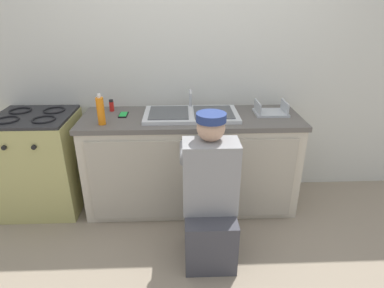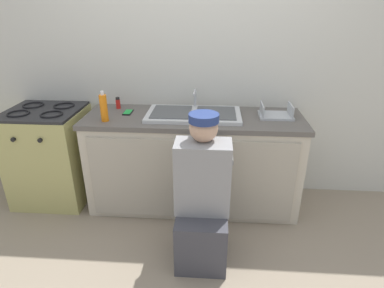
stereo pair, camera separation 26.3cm
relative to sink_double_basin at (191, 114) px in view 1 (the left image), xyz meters
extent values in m
plane|color=gray|center=(0.00, -0.30, -0.88)|extent=(12.00, 12.00, 0.00)
cube|color=silver|center=(0.00, 0.35, 0.37)|extent=(6.00, 0.10, 2.50)
cube|color=beige|center=(0.00, 0.00, -0.47)|extent=(1.84, 0.60, 0.82)
cube|color=#AFA694|center=(-0.44, -0.31, -0.47)|extent=(0.81, 0.02, 0.72)
cube|color=#AFA694|center=(0.44, -0.31, -0.47)|extent=(0.81, 0.02, 0.72)
cube|color=#5B5651|center=(0.00, 0.00, -0.04)|extent=(1.88, 0.62, 0.04)
cube|color=silver|center=(0.00, 0.00, 0.00)|extent=(0.80, 0.44, 0.03)
cube|color=#4C4F51|center=(-0.19, 0.00, 0.01)|extent=(0.33, 0.35, 0.01)
cube|color=#4C4F51|center=(0.19, 0.00, 0.01)|extent=(0.33, 0.35, 0.01)
cylinder|color=#B7BABF|center=(0.00, 0.19, 0.07)|extent=(0.02, 0.02, 0.18)
cylinder|color=#B7BABF|center=(0.00, 0.11, 0.16)|extent=(0.02, 0.16, 0.02)
cube|color=tan|center=(-1.34, 0.00, -0.45)|extent=(0.65, 0.60, 0.86)
cube|color=#262628|center=(-1.34, 0.00, -0.01)|extent=(0.63, 0.59, 0.02)
torus|color=black|center=(-1.49, -0.12, 0.01)|extent=(0.19, 0.19, 0.02)
torus|color=black|center=(-1.20, -0.12, 0.01)|extent=(0.19, 0.19, 0.02)
torus|color=black|center=(-1.49, 0.12, 0.01)|extent=(0.19, 0.19, 0.02)
torus|color=black|center=(-1.20, 0.12, 0.01)|extent=(0.19, 0.19, 0.02)
cylinder|color=black|center=(-1.45, -0.31, -0.15)|extent=(0.04, 0.02, 0.04)
cylinder|color=black|center=(-1.23, -0.31, -0.15)|extent=(0.04, 0.02, 0.04)
cube|color=#3F3F47|center=(0.11, -0.74, -0.68)|extent=(0.36, 0.40, 0.40)
cube|color=gray|center=(0.11, -0.68, -0.22)|extent=(0.38, 0.22, 0.52)
sphere|color=tan|center=(0.11, -0.64, 0.12)|extent=(0.19, 0.19, 0.19)
cylinder|color=navy|center=(0.11, -0.64, 0.19)|extent=(0.20, 0.20, 0.06)
cube|color=navy|center=(0.11, -0.56, 0.17)|extent=(0.13, 0.09, 0.02)
cylinder|color=gray|center=(-0.06, -0.48, -0.13)|extent=(0.08, 0.30, 0.08)
cylinder|color=gray|center=(0.28, -0.48, -0.13)|extent=(0.08, 0.30, 0.08)
cylinder|color=orange|center=(-0.72, -0.17, 0.09)|extent=(0.06, 0.06, 0.22)
cylinder|color=white|center=(-0.72, -0.17, 0.22)|extent=(0.03, 0.03, 0.03)
cube|color=#B2B7BC|center=(0.70, 0.03, -0.01)|extent=(0.28, 0.22, 0.02)
cube|color=#B2B7BC|center=(0.58, 0.03, 0.04)|extent=(0.01, 0.21, 0.10)
cube|color=#B2B7BC|center=(0.82, 0.03, 0.04)|extent=(0.01, 0.21, 0.10)
cube|color=black|center=(-0.58, 0.04, -0.01)|extent=(0.07, 0.14, 0.01)
cube|color=green|center=(-0.58, 0.04, -0.01)|extent=(0.06, 0.12, 0.00)
cylinder|color=red|center=(-0.70, 0.17, 0.02)|extent=(0.04, 0.04, 0.08)
cylinder|color=black|center=(-0.70, 0.17, 0.08)|extent=(0.04, 0.04, 0.02)
camera|label=1|loc=(-0.09, -2.61, 0.88)|focal=30.00mm
camera|label=2|loc=(0.17, -2.60, 0.88)|focal=30.00mm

